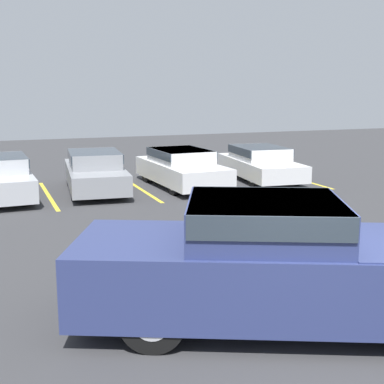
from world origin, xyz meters
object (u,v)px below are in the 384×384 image
at_px(parked_sedan_b, 95,170).
at_px(parked_sedan_d, 260,162).
at_px(parked_sedan_c, 181,167).
at_px(pickup_truck, 286,263).

bearing_deg(parked_sedan_b, parked_sedan_d, 95.83).
bearing_deg(parked_sedan_d, parked_sedan_c, -80.36).
bearing_deg(pickup_truck, parked_sedan_b, 117.04).
height_order(parked_sedan_c, parked_sedan_d, parked_sedan_c).
height_order(parked_sedan_b, parked_sedan_d, parked_sedan_b).
bearing_deg(parked_sedan_b, pickup_truck, 8.44).
relative_size(pickup_truck, parked_sedan_c, 1.36).
xyz_separation_m(pickup_truck, parked_sedan_c, (2.34, 10.58, -0.23)).
bearing_deg(pickup_truck, parked_sedan_d, 87.61).
distance_m(pickup_truck, parked_sedan_c, 10.84).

